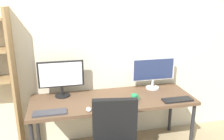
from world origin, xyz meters
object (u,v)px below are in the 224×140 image
keyboard_center (117,106)px  computer_mouse (89,109)px  coffee_mug (135,98)px  monitor_left (61,76)px  keyboard_left (50,113)px  desk (113,103)px  keyboard_right (177,100)px  monitor_right (153,71)px

keyboard_center → computer_mouse: 0.33m
coffee_mug → monitor_left: bearing=157.0°
keyboard_left → keyboard_center: 0.74m
computer_mouse → keyboard_left: bearing=176.5°
computer_mouse → desk: bearing=37.6°
keyboard_left → keyboard_right: same height
keyboard_center → coffee_mug: size_ratio=3.55×
desk → keyboard_center: 0.24m
monitor_left → keyboard_center: bearing=-36.4°
keyboard_left → keyboard_right: size_ratio=0.97×
desk → monitor_left: (-0.60, 0.21, 0.31)m
desk → computer_mouse: size_ratio=20.64×
computer_mouse → keyboard_right: bearing=1.3°
monitor_left → desk: bearing=-19.5°
monitor_right → keyboard_left: 1.43m
keyboard_center → desk: bearing=90.0°
keyboard_right → coffee_mug: (-0.51, 0.09, 0.04)m
desk → monitor_left: size_ratio=3.59×
monitor_left → coffee_mug: bearing=-23.0°
monitor_right → keyboard_right: size_ratio=1.65×
monitor_right → computer_mouse: 1.07m
monitor_right → computer_mouse: (-0.93, -0.47, -0.23)m
monitor_left → keyboard_left: size_ratio=1.57×
monitor_right → keyboard_center: 0.78m
computer_mouse → coffee_mug: (0.56, 0.11, 0.03)m
keyboard_center → keyboard_right: same height
desk → keyboard_right: (0.74, -0.23, 0.06)m
keyboard_left → computer_mouse: bearing=-3.5°
keyboard_center → monitor_left: bearing=143.6°
monitor_left → keyboard_left: monitor_left is taller
computer_mouse → keyboard_center: bearing=4.3°
desk → keyboard_center: (0.00, -0.23, 0.06)m
desk → monitor_right: 0.70m
keyboard_left → coffee_mug: size_ratio=3.31×
monitor_left → coffee_mug: size_ratio=5.20×
desk → computer_mouse: bearing=-142.4°
desk → keyboard_left: 0.78m
keyboard_left → computer_mouse: (0.41, -0.02, 0.01)m
keyboard_right → computer_mouse: 1.07m
monitor_right → coffee_mug: monitor_right is taller
keyboard_right → computer_mouse: size_ratio=3.78×
keyboard_center → coffee_mug: bearing=21.3°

